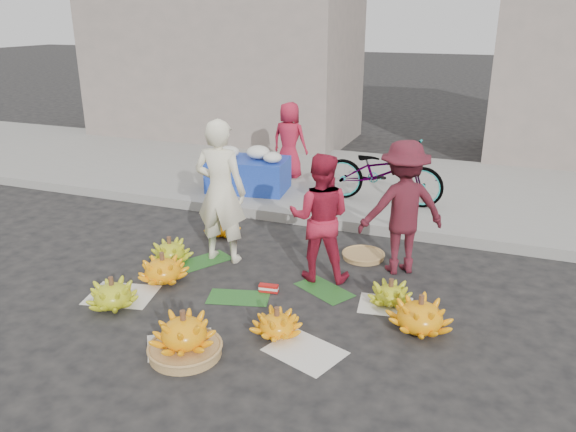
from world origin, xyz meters
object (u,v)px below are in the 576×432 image
(banana_bunch_4, at_px, (420,315))
(bicycle, at_px, (383,172))
(flower_table, at_px, (249,172))
(banana_bunch_0, at_px, (163,269))
(vendor_cream, at_px, (221,192))

(banana_bunch_4, xyz_separation_m, bicycle, (-1.10, 3.35, 0.44))
(flower_table, height_order, bicycle, bicycle)
(banana_bunch_0, xyz_separation_m, bicycle, (1.76, 3.33, 0.45))
(banana_bunch_4, distance_m, flower_table, 4.57)
(banana_bunch_4, relative_size, bicycle, 0.41)
(banana_bunch_4, relative_size, vendor_cream, 0.44)
(banana_bunch_0, height_order, flower_table, flower_table)
(vendor_cream, relative_size, bicycle, 0.94)
(banana_bunch_0, relative_size, vendor_cream, 0.37)
(flower_table, relative_size, bicycle, 0.73)
(banana_bunch_0, relative_size, flower_table, 0.48)
(vendor_cream, relative_size, flower_table, 1.29)
(vendor_cream, distance_m, bicycle, 2.91)
(banana_bunch_4, height_order, flower_table, flower_table)
(banana_bunch_0, xyz_separation_m, vendor_cream, (0.34, 0.80, 0.71))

